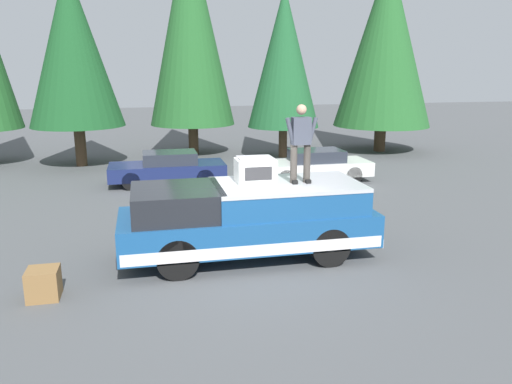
{
  "coord_description": "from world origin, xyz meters",
  "views": [
    {
      "loc": [
        -9.97,
        1.95,
        4.1
      ],
      "look_at": [
        0.91,
        -0.49,
        1.35
      ],
      "focal_mm": 35.58,
      "sensor_mm": 36.0,
      "label": 1
    }
  ],
  "objects_px": {
    "parked_car_white": "(314,165)",
    "compressor_unit": "(255,170)",
    "person_on_truck_bed": "(301,142)",
    "wooden_crate": "(43,284)",
    "parked_car_navy": "(168,168)",
    "pickup_truck": "(248,219)"
  },
  "relations": [
    {
      "from": "person_on_truck_bed",
      "to": "wooden_crate",
      "type": "relative_size",
      "value": 3.02
    },
    {
      "from": "parked_car_white",
      "to": "parked_car_navy",
      "type": "xyz_separation_m",
      "value": [
        0.71,
        5.29,
        0.0
      ]
    },
    {
      "from": "compressor_unit",
      "to": "pickup_truck",
      "type": "bearing_deg",
      "value": 130.9
    },
    {
      "from": "pickup_truck",
      "to": "person_on_truck_bed",
      "type": "height_order",
      "value": "person_on_truck_bed"
    },
    {
      "from": "pickup_truck",
      "to": "person_on_truck_bed",
      "type": "relative_size",
      "value": 3.28
    },
    {
      "from": "parked_car_white",
      "to": "compressor_unit",
      "type": "bearing_deg",
      "value": 151.35
    },
    {
      "from": "pickup_truck",
      "to": "wooden_crate",
      "type": "distance_m",
      "value": 4.27
    },
    {
      "from": "compressor_unit",
      "to": "wooden_crate",
      "type": "height_order",
      "value": "compressor_unit"
    },
    {
      "from": "compressor_unit",
      "to": "person_on_truck_bed",
      "type": "distance_m",
      "value": 1.16
    },
    {
      "from": "pickup_truck",
      "to": "parked_car_white",
      "type": "relative_size",
      "value": 1.35
    },
    {
      "from": "parked_car_navy",
      "to": "wooden_crate",
      "type": "bearing_deg",
      "value": 163.15
    },
    {
      "from": "parked_car_white",
      "to": "wooden_crate",
      "type": "height_order",
      "value": "parked_car_white"
    },
    {
      "from": "person_on_truck_bed",
      "to": "parked_car_white",
      "type": "height_order",
      "value": "person_on_truck_bed"
    },
    {
      "from": "parked_car_white",
      "to": "parked_car_navy",
      "type": "relative_size",
      "value": 1.0
    },
    {
      "from": "wooden_crate",
      "to": "parked_car_white",
      "type": "bearing_deg",
      "value": -44.07
    },
    {
      "from": "person_on_truck_bed",
      "to": "parked_car_navy",
      "type": "distance_m",
      "value": 8.45
    },
    {
      "from": "person_on_truck_bed",
      "to": "wooden_crate",
      "type": "xyz_separation_m",
      "value": [
        -1.16,
        5.2,
        -2.27
      ]
    },
    {
      "from": "person_on_truck_bed",
      "to": "parked_car_navy",
      "type": "relative_size",
      "value": 0.41
    },
    {
      "from": "person_on_truck_bed",
      "to": "wooden_crate",
      "type": "distance_m",
      "value": 5.8
    },
    {
      "from": "parked_car_white",
      "to": "wooden_crate",
      "type": "distance_m",
      "value": 11.53
    },
    {
      "from": "pickup_truck",
      "to": "person_on_truck_bed",
      "type": "distance_m",
      "value": 2.04
    },
    {
      "from": "pickup_truck",
      "to": "compressor_unit",
      "type": "distance_m",
      "value": 1.09
    }
  ]
}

